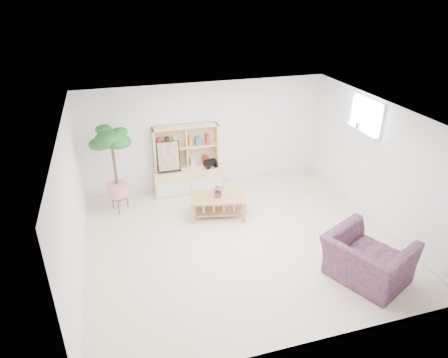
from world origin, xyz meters
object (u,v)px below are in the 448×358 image
object	(u,v)px
storage_unit	(187,160)
coffee_table	(218,206)
floor_tree	(115,171)
armchair	(368,257)

from	to	relation	value
storage_unit	coffee_table	world-z (taller)	storage_unit
storage_unit	floor_tree	bearing A→B (deg)	-163.73
floor_tree	armchair	xyz separation A→B (m)	(3.64, -3.32, -0.47)
storage_unit	armchair	distance (m)	4.33
storage_unit	armchair	size ratio (longest dim) A/B	1.27
storage_unit	floor_tree	size ratio (longest dim) A/B	0.83
coffee_table	floor_tree	distance (m)	2.18
storage_unit	floor_tree	xyz separation A→B (m)	(-1.55, -0.45, 0.15)
coffee_table	floor_tree	bearing A→B (deg)	170.24
coffee_table	floor_tree	world-z (taller)	floor_tree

